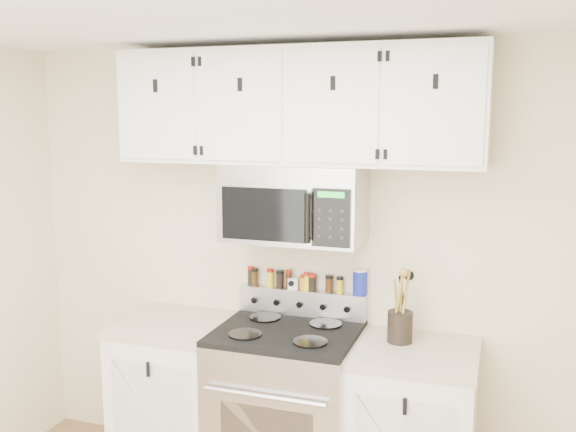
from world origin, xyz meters
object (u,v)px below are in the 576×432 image
Objects in this scene: range at (287,410)px; salt_canister at (360,282)px; microwave at (294,203)px; utensil_crock at (400,324)px.

salt_canister reaches higher than range.
range is at bearing -90.23° from microwave.
range is 2.85× the size of utensil_crock.
salt_canister is (0.34, 0.28, 0.69)m from range.
salt_canister is at bearing 39.70° from range.
range is at bearing -171.23° from utensil_crock.
range is 1.45× the size of microwave.
utensil_crock reaches higher than range.
utensil_crock is at bearing -3.28° from microwave.
range is 7.39× the size of salt_canister.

